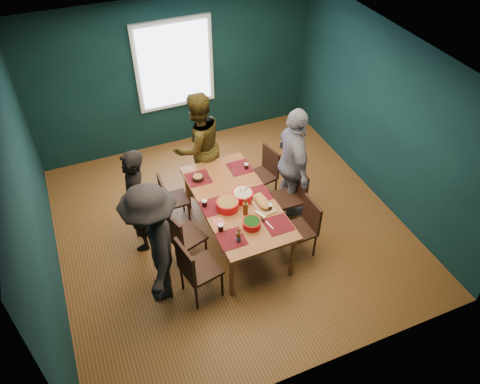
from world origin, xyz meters
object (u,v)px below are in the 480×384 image
at_px(dining_table, 236,204).
at_px(bowl_salad, 228,204).
at_px(chair_left_near, 194,267).
at_px(person_far_left, 136,202).
at_px(chair_right_near, 305,224).
at_px(chair_left_mid, 180,235).
at_px(bowl_dumpling, 243,195).
at_px(chair_left_far, 169,197).
at_px(person_back, 198,146).
at_px(cutting_board, 262,202).
at_px(chair_right_mid, 294,192).
at_px(person_right, 293,164).
at_px(person_near_left, 154,245).
at_px(bowl_herbs, 252,223).
at_px(chair_right_far, 266,170).

relative_size(dining_table, bowl_salad, 6.52).
relative_size(chair_left_near, person_far_left, 0.61).
bearing_deg(chair_right_near, person_far_left, 150.99).
height_order(chair_left_mid, person_far_left, person_far_left).
bearing_deg(bowl_dumpling, bowl_salad, -159.61).
height_order(chair_left_far, chair_left_near, chair_left_near).
bearing_deg(bowl_dumpling, person_back, 99.97).
bearing_deg(cutting_board, dining_table, 135.94).
bearing_deg(bowl_salad, chair_right_mid, 8.56).
relative_size(chair_left_mid, bowl_dumpling, 3.23).
distance_m(person_right, bowl_salad, 1.24).
bearing_deg(chair_left_near, dining_table, 29.17).
height_order(chair_left_far, person_right, person_right).
xyz_separation_m(person_near_left, bowl_herbs, (1.28, -0.04, -0.08)).
bearing_deg(chair_left_far, dining_table, -42.77).
height_order(dining_table, chair_right_far, chair_right_far).
bearing_deg(chair_right_far, cutting_board, -130.86).
bearing_deg(bowl_herbs, dining_table, 89.65).
bearing_deg(person_near_left, chair_right_near, 98.40).
height_order(person_near_left, cutting_board, person_near_left).
bearing_deg(person_back, chair_left_near, 53.37).
relative_size(person_near_left, cutting_board, 3.29).
distance_m(chair_right_near, bowl_dumpling, 0.95).
bearing_deg(person_right, chair_right_mid, 171.56).
xyz_separation_m(chair_right_mid, bowl_herbs, (-0.96, -0.61, 0.28)).
xyz_separation_m(person_far_left, bowl_herbs, (1.29, -0.99, 0.00)).
relative_size(person_back, cutting_board, 3.24).
distance_m(chair_left_mid, chair_right_mid, 1.84).
relative_size(chair_left_mid, chair_right_far, 1.08).
bearing_deg(chair_right_far, person_near_left, -162.01).
height_order(person_back, bowl_herbs, person_back).
height_order(chair_right_mid, person_near_left, person_near_left).
distance_m(dining_table, bowl_herbs, 0.56).
xyz_separation_m(chair_left_mid, person_right, (1.89, 0.40, 0.35)).
bearing_deg(person_back, chair_right_near, 100.77).
relative_size(bowl_salad, bowl_dumpling, 1.05).
relative_size(chair_right_far, chair_right_mid, 0.96).
xyz_separation_m(chair_right_mid, person_near_left, (-2.24, -0.58, 0.37)).
bearing_deg(bowl_herbs, person_far_left, 142.52).
relative_size(chair_right_far, person_far_left, 0.54).
height_order(dining_table, bowl_herbs, bowl_herbs).
bearing_deg(chair_left_near, person_right, 16.62).
xyz_separation_m(chair_left_mid, bowl_dumpling, (0.97, 0.14, 0.27)).
distance_m(chair_right_far, cutting_board, 1.12).
relative_size(chair_right_near, person_far_left, 0.55).
relative_size(chair_left_far, bowl_herbs, 3.39).
xyz_separation_m(bowl_salad, bowl_herbs, (0.16, -0.44, -0.01)).
distance_m(chair_right_far, chair_right_mid, 0.67).
relative_size(chair_left_mid, person_far_left, 0.59).
bearing_deg(chair_left_near, chair_right_near, -5.41).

